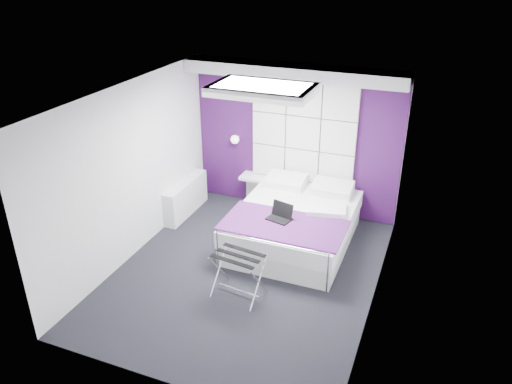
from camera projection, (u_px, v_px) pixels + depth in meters
floor at (247, 273)px, 7.22m from camera, size 4.40×4.40×0.00m
ceiling at (245, 96)px, 6.08m from camera, size 4.40×4.40×0.00m
wall_back at (295, 139)px, 8.49m from camera, size 3.60×0.00×3.60m
wall_left at (132, 172)px, 7.24m from camera, size 0.00×4.40×4.40m
wall_right at (382, 216)px, 6.05m from camera, size 0.00×4.40×4.40m
accent_wall at (295, 140)px, 8.48m from camera, size 3.58×0.02×2.58m
soffit at (293, 72)px, 7.75m from camera, size 3.58×0.50×0.20m
headboard at (303, 149)px, 8.44m from camera, size 1.80×0.08×2.30m
skylight at (262, 89)px, 6.60m from camera, size 1.36×0.86×0.12m
wall_lamp at (236, 139)px, 8.75m from camera, size 0.15×0.15×0.15m
radiator at (186, 198)px, 8.73m from camera, size 0.22×1.20×0.60m
bed at (294, 224)px, 7.84m from camera, size 1.79×2.16×0.76m
nightstand at (254, 177)px, 8.89m from camera, size 0.46×0.36×0.05m
luggage_rack at (239, 275)px, 6.63m from camera, size 0.63×0.47×0.63m
laptop at (280, 215)px, 7.39m from camera, size 0.35×0.25×0.25m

